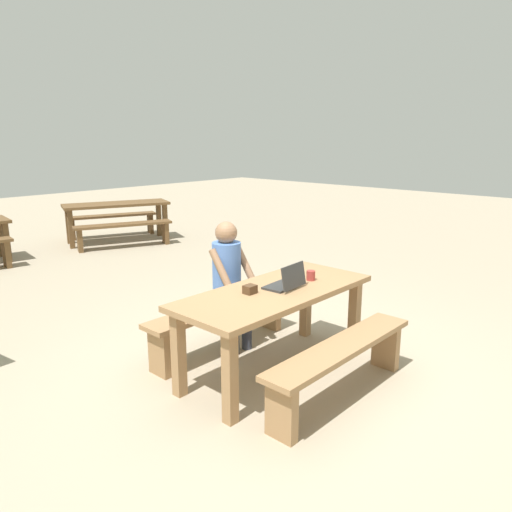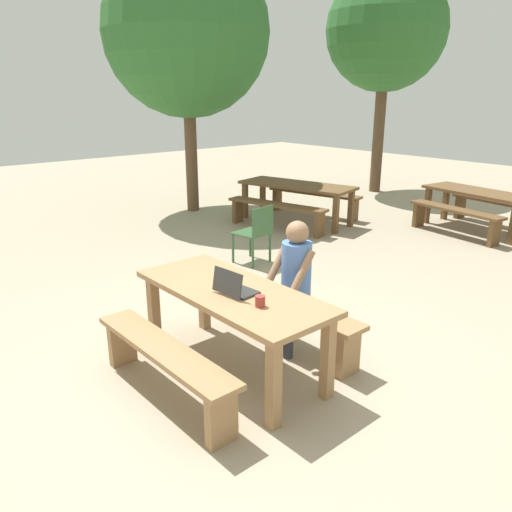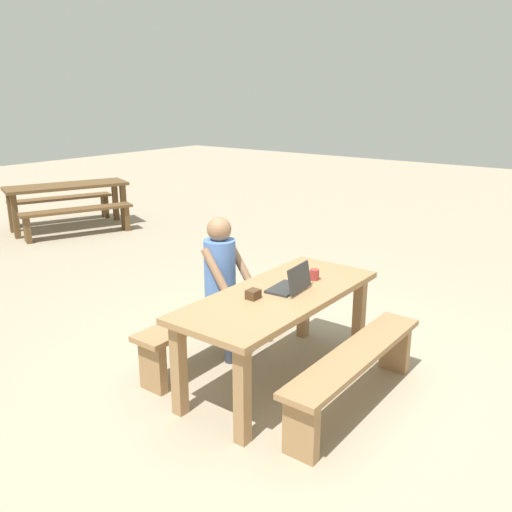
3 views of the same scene
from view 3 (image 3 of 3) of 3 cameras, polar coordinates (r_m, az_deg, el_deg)
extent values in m
plane|color=tan|center=(4.63, 2.33, -12.76)|extent=(30.00, 30.00, 0.00)
cube|color=#9E754C|center=(4.32, 2.44, -4.16)|extent=(1.88, 0.79, 0.05)
cube|color=#9E754C|center=(3.72, -1.44, -14.40)|extent=(0.09, 0.09, 0.72)
cube|color=#9E754C|center=(5.00, 10.73, -6.18)|extent=(0.09, 0.09, 0.72)
cube|color=#9E754C|center=(4.06, -8.08, -11.68)|extent=(0.09, 0.09, 0.72)
cube|color=#9E754C|center=(5.26, 5.01, -4.75)|extent=(0.09, 0.09, 0.72)
cube|color=#9E754C|center=(4.12, 10.45, -10.10)|extent=(1.68, 0.30, 0.05)
cube|color=#9E754C|center=(3.68, 4.74, -17.63)|extent=(0.08, 0.24, 0.42)
cube|color=#9E754C|center=(4.83, 14.35, -9.23)|extent=(0.08, 0.24, 0.42)
cube|color=#9E754C|center=(4.83, -4.40, -5.73)|extent=(1.68, 0.30, 0.05)
cube|color=#9E754C|center=(4.45, -10.75, -11.30)|extent=(0.08, 0.24, 0.42)
cube|color=#9E754C|center=(5.45, 0.82, -5.62)|extent=(0.08, 0.24, 0.42)
cube|color=#2D2D2D|center=(4.37, 3.13, -3.41)|extent=(0.34, 0.23, 0.02)
cube|color=#2D2D2D|center=(4.28, 4.57, -2.30)|extent=(0.33, 0.07, 0.20)
cube|color=#0F1933|center=(4.28, 4.49, -2.27)|extent=(0.30, 0.06, 0.19)
cube|color=#4C331E|center=(4.17, -0.30, -4.03)|extent=(0.10, 0.09, 0.07)
cylinder|color=#99332D|center=(4.60, 6.13, -1.96)|extent=(0.08, 0.08, 0.09)
cylinder|color=#333847|center=(4.80, -2.74, -8.55)|extent=(0.10, 0.10, 0.46)
cylinder|color=#333847|center=(4.93, -1.38, -7.84)|extent=(0.10, 0.10, 0.46)
cube|color=#333847|center=(4.81, -2.92, -4.98)|extent=(0.28, 0.28, 0.12)
cylinder|color=#517AC6|center=(4.76, -3.80, -1.36)|extent=(0.28, 0.28, 0.52)
cylinder|color=#936B4C|center=(4.58, -4.16, -1.78)|extent=(0.07, 0.32, 0.41)
cylinder|color=#936B4C|center=(4.81, -1.67, -0.82)|extent=(0.07, 0.32, 0.41)
sphere|color=#936B4C|center=(4.66, -3.89, 2.82)|extent=(0.21, 0.21, 0.21)
cube|color=brown|center=(9.94, -19.23, 6.95)|extent=(2.11, 1.36, 0.05)
cube|color=brown|center=(9.63, -23.89, 3.80)|extent=(0.12, 0.12, 0.73)
cube|color=brown|center=(10.01, -13.70, 5.21)|extent=(0.12, 0.12, 0.73)
cube|color=brown|center=(10.09, -24.29, 4.29)|extent=(0.12, 0.12, 0.73)
cube|color=brown|center=(10.45, -14.53, 5.63)|extent=(0.12, 0.12, 0.73)
cube|color=brown|center=(9.42, -18.23, 4.61)|extent=(1.78, 0.93, 0.05)
cube|color=brown|center=(9.32, -22.85, 2.56)|extent=(0.16, 0.25, 0.42)
cube|color=brown|center=(9.67, -13.53, 3.89)|extent=(0.16, 0.25, 0.42)
cube|color=brown|center=(10.57, -19.80, 5.71)|extent=(1.78, 0.93, 0.05)
cube|color=brown|center=(10.48, -23.93, 3.88)|extent=(0.16, 0.25, 0.42)
cube|color=brown|center=(10.79, -15.55, 5.05)|extent=(0.16, 0.25, 0.42)
camera|label=1|loc=(0.46, 79.62, -27.65)|focal=34.27mm
camera|label=2|loc=(6.47, 40.20, 13.78)|focal=35.44mm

